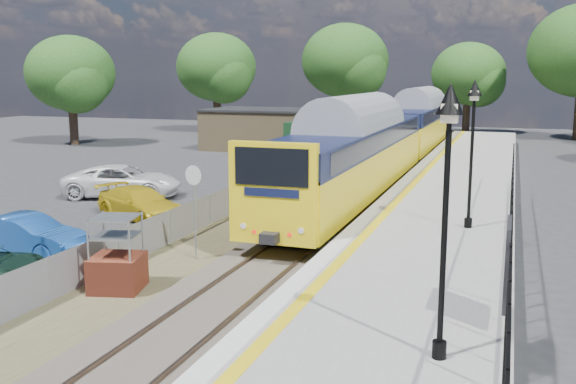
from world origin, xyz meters
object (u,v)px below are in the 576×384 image
at_px(train, 396,133).
at_px(car_white, 123,181).
at_px(brick_plinth, 117,255).
at_px(victorian_lamp_south, 448,159).
at_px(speed_sign, 194,196).
at_px(car_blue, 27,235).
at_px(car_yellow, 140,203).
at_px(victorian_lamp_north, 473,119).

distance_m(train, car_white, 16.18).
xyz_separation_m(train, brick_plinth, (-3.11, -23.69, -1.36)).
bearing_deg(car_white, train, -58.71).
height_order(victorian_lamp_south, speed_sign, victorian_lamp_south).
height_order(car_blue, car_yellow, car_blue).
distance_m(victorian_lamp_north, speed_sign, 8.83).
relative_size(speed_sign, car_yellow, 0.69).
height_order(speed_sign, car_blue, speed_sign).
xyz_separation_m(car_blue, car_yellow, (0.47, 5.82, -0.03)).
relative_size(victorian_lamp_north, car_blue, 1.17).
bearing_deg(victorian_lamp_north, car_yellow, 174.60).
height_order(victorian_lamp_north, car_blue, victorian_lamp_north).
distance_m(victorian_lamp_south, victorian_lamp_north, 10.00).
relative_size(brick_plinth, car_white, 0.38).
distance_m(victorian_lamp_south, speed_sign, 10.58).
distance_m(car_yellow, car_white, 5.01).
distance_m(victorian_lamp_south, car_yellow, 17.46).
relative_size(train, car_yellow, 9.51).
bearing_deg(speed_sign, victorian_lamp_north, 37.38).
bearing_deg(speed_sign, car_yellow, 149.79).
height_order(victorian_lamp_north, speed_sign, victorian_lamp_north).
distance_m(victorian_lamp_south, car_blue, 14.85).
distance_m(car_blue, car_yellow, 5.83).
distance_m(victorian_lamp_north, car_white, 17.10).
height_order(brick_plinth, car_yellow, brick_plinth).
bearing_deg(victorian_lamp_south, victorian_lamp_north, 91.15).
bearing_deg(brick_plinth, car_blue, 156.63).
xyz_separation_m(victorian_lamp_south, train, (-5.50, 27.03, -1.96)).
bearing_deg(victorian_lamp_north, car_blue, -160.65).
height_order(brick_plinth, car_white, brick_plinth).
relative_size(victorian_lamp_north, car_white, 0.86).
distance_m(brick_plinth, speed_sign, 3.43).
height_order(victorian_lamp_south, car_yellow, victorian_lamp_south).
height_order(victorian_lamp_north, car_white, victorian_lamp_north).
bearing_deg(car_blue, train, -19.47).
bearing_deg(car_white, victorian_lamp_south, -150.00).
relative_size(victorian_lamp_south, car_yellow, 1.07).
bearing_deg(victorian_lamp_south, brick_plinth, 158.83).
relative_size(car_yellow, car_white, 0.80).
bearing_deg(car_blue, car_white, 16.86).
xyz_separation_m(victorian_lamp_south, speed_sign, (-8.00, 6.54, -2.26)).
relative_size(victorian_lamp_north, brick_plinth, 2.24).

